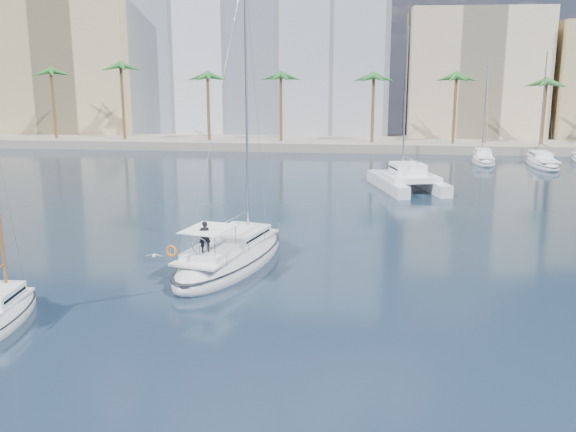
# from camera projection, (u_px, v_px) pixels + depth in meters

# --- Properties ---
(ground) EXTENTS (160.00, 160.00, 0.00)m
(ground) POSITION_uv_depth(u_px,v_px,m) (270.00, 279.00, 35.63)
(ground) COLOR black
(ground) RESTS_ON ground
(quay) EXTENTS (120.00, 14.00, 1.20)m
(quay) POSITION_uv_depth(u_px,v_px,m) (327.00, 143.00, 94.54)
(quay) COLOR gray
(quay) RESTS_ON ground
(building_modern) EXTENTS (42.00, 16.00, 28.00)m
(building_modern) POSITION_uv_depth(u_px,v_px,m) (258.00, 51.00, 104.41)
(building_modern) COLOR silver
(building_modern) RESTS_ON ground
(building_tan_left) EXTENTS (22.00, 14.00, 22.00)m
(building_tan_left) POSITION_uv_depth(u_px,v_px,m) (73.00, 70.00, 104.43)
(building_tan_left) COLOR tan
(building_tan_left) RESTS_ON ground
(building_beige) EXTENTS (20.00, 14.00, 20.00)m
(building_beige) POSITION_uv_depth(u_px,v_px,m) (473.00, 77.00, 98.77)
(building_beige) COLOR beige
(building_beige) RESTS_ON ground
(palm_left) EXTENTS (3.60, 3.60, 12.30)m
(palm_left) POSITION_uv_depth(u_px,v_px,m) (90.00, 76.00, 92.12)
(palm_left) COLOR brown
(palm_left) RESTS_ON ground
(palm_centre) EXTENTS (3.60, 3.60, 12.30)m
(palm_centre) POSITION_uv_depth(u_px,v_px,m) (326.00, 76.00, 88.48)
(palm_centre) COLOR brown
(palm_centre) RESTS_ON ground
(main_sloop) EXTENTS (6.79, 12.65, 17.92)m
(main_sloop) POSITION_uv_depth(u_px,v_px,m) (231.00, 258.00, 37.76)
(main_sloop) COLOR silver
(main_sloop) RESTS_ON ground
(catamaran) EXTENTS (7.62, 11.33, 15.31)m
(catamaran) POSITION_uv_depth(u_px,v_px,m) (408.00, 178.00, 61.70)
(catamaran) COLOR silver
(catamaran) RESTS_ON ground
(seagull) EXTENTS (1.05, 0.45, 0.19)m
(seagull) POSITION_uv_depth(u_px,v_px,m) (154.00, 256.00, 38.68)
(seagull) COLOR silver
(seagull) RESTS_ON ground
(moored_yacht_a) EXTENTS (3.37, 9.52, 11.90)m
(moored_yacht_a) POSITION_uv_depth(u_px,v_px,m) (483.00, 163.00, 78.98)
(moored_yacht_a) COLOR silver
(moored_yacht_a) RESTS_ON ground
(moored_yacht_b) EXTENTS (3.32, 10.83, 13.72)m
(moored_yacht_b) POSITION_uv_depth(u_px,v_px,m) (542.00, 166.00, 76.35)
(moored_yacht_b) COLOR silver
(moored_yacht_b) RESTS_ON ground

